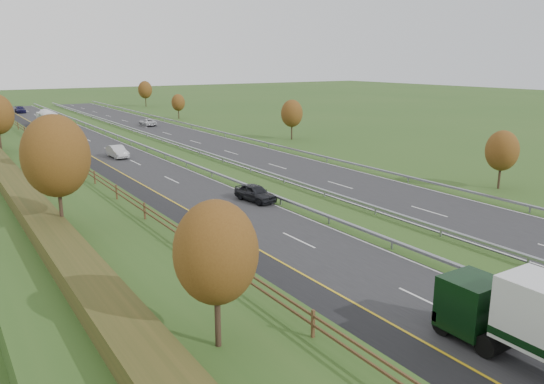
{
  "coord_description": "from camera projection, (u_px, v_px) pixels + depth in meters",
  "views": [
    {
      "loc": [
        -20.4,
        -6.85,
        12.9
      ],
      "look_at": [
        2.84,
        29.06,
        2.2
      ],
      "focal_mm": 35.0,
      "sensor_mm": 36.0,
      "label": 1
    }
  ],
  "objects": [
    {
      "name": "trees_left",
      "position": [
        14.0,
        122.0,
        57.37
      ],
      "size": [
        6.64,
        164.3,
        7.66
      ],
      "color": "#2D2116",
      "rests_on": "embankment_left"
    },
    {
      "name": "road_tanker",
      "position": [
        48.0,
        119.0,
        102.29
      ],
      "size": [
        2.4,
        11.22,
        3.46
      ],
      "color": "silver",
      "rests_on": "near_carriageway"
    },
    {
      "name": "car_silver_mid",
      "position": [
        117.0,
        152.0,
        71.48
      ],
      "size": [
        1.86,
        4.96,
        1.62
      ],
      "primitive_type": "imported",
      "rotation": [
        0.0,
        0.0,
        0.03
      ],
      "color": "#B4B4B9",
      "rests_on": "near_carriageway"
    },
    {
      "name": "fence_left",
      "position": [
        52.0,
        148.0,
        62.84
      ],
      "size": [
        0.12,
        189.06,
        1.2
      ],
      "color": "#422B19",
      "rests_on": "embankment_left"
    },
    {
      "name": "outer_barrier_far",
      "position": [
        269.0,
        143.0,
        79.93
      ],
      "size": [
        0.32,
        200.0,
        0.71
      ],
      "color": "gray",
      "rests_on": "ground"
    },
    {
      "name": "car_dark_near",
      "position": [
        255.0,
        193.0,
        49.41
      ],
      "size": [
        2.49,
        4.89,
        1.59
      ],
      "primitive_type": "imported",
      "rotation": [
        0.0,
        0.0,
        0.13
      ],
      "color": "black",
      "rests_on": "near_carriageway"
    },
    {
      "name": "car_oncoming",
      "position": [
        147.0,
        122.0,
        105.96
      ],
      "size": [
        2.36,
        5.07,
        1.41
      ],
      "primitive_type": "imported",
      "rotation": [
        0.0,
        0.0,
        3.14
      ],
      "color": "silver",
      "rests_on": "far_carriageway"
    },
    {
      "name": "trees_far",
      "position": [
        222.0,
        104.0,
        106.79
      ],
      "size": [
        8.45,
        118.6,
        7.12
      ],
      "color": "#2D2116",
      "rests_on": "ground"
    },
    {
      "name": "near_carriageway",
      "position": [
        123.0,
        162.0,
        68.32
      ],
      "size": [
        10.5,
        200.0,
        0.04
      ],
      "primitive_type": "cube",
      "color": "#232326",
      "rests_on": "ground"
    },
    {
      "name": "median_barrier_far",
      "position": [
        199.0,
        150.0,
        73.87
      ],
      "size": [
        0.32,
        200.0,
        0.71
      ],
      "color": "gray",
      "rests_on": "ground"
    },
    {
      "name": "embankment_left",
      "position": [
        12.0,
        166.0,
        61.23
      ],
      "size": [
        12.0,
        200.0,
        2.0
      ],
      "primitive_type": "cube",
      "color": "#2C4D1B",
      "rests_on": "ground"
    },
    {
      "name": "median_barrier_near",
      "position": [
        165.0,
        154.0,
        71.18
      ],
      "size": [
        0.32,
        200.0,
        0.71
      ],
      "color": "gray",
      "rests_on": "ground"
    },
    {
      "name": "car_small_far",
      "position": [
        20.0,
        110.0,
        131.88
      ],
      "size": [
        2.31,
        5.43,
        1.56
      ],
      "primitive_type": "imported",
      "rotation": [
        0.0,
        0.0,
        -0.02
      ],
      "color": "#131137",
      "rests_on": "near_carriageway"
    },
    {
      "name": "hard_shoulder",
      "position": [
        94.0,
        165.0,
        66.34
      ],
      "size": [
        3.0,
        200.0,
        0.04
      ],
      "primitive_type": "cube",
      "color": "black",
      "rests_on": "ground"
    },
    {
      "name": "far_carriageway",
      "position": [
        235.0,
        151.0,
        77.01
      ],
      "size": [
        10.5,
        200.0,
        0.04
      ],
      "primitive_type": "cube",
      "color": "#232326",
      "rests_on": "ground"
    },
    {
      "name": "ground",
      "position": [
        197.0,
        162.0,
        68.47
      ],
      "size": [
        400.0,
        400.0,
        0.0
      ],
      "primitive_type": "plane",
      "color": "#2C4D1B",
      "rests_on": "ground"
    },
    {
      "name": "lane_markings",
      "position": [
        170.0,
        158.0,
        71.59
      ],
      "size": [
        26.75,
        200.0,
        0.01
      ],
      "color": "silver",
      "rests_on": "near_carriageway"
    }
  ]
}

